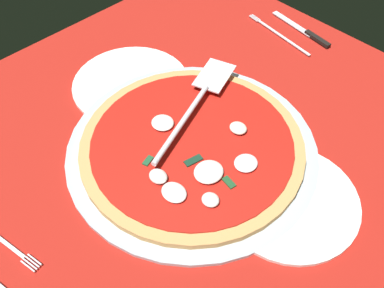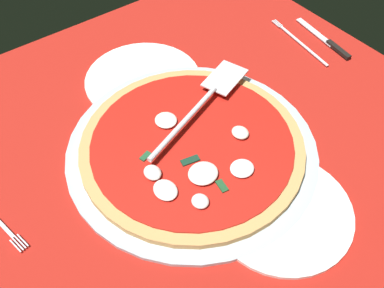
% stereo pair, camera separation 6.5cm
% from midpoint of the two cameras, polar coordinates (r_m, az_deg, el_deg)
% --- Properties ---
extents(ground_plane, '(1.01, 1.01, 0.01)m').
position_cam_midpoint_polar(ground_plane, '(0.79, 3.62, -1.86)').
color(ground_plane, '#A51C14').
extents(checker_pattern, '(1.01, 1.01, 0.00)m').
position_cam_midpoint_polar(checker_pattern, '(0.79, 3.63, -1.65)').
color(checker_pattern, white).
rests_on(checker_pattern, ground_plane).
extents(pizza_pan, '(0.46, 0.46, 0.01)m').
position_cam_midpoint_polar(pizza_pan, '(0.79, 2.34, -0.84)').
color(pizza_pan, '#ABBAC3').
rests_on(pizza_pan, ground_plane).
extents(dinner_plate_left, '(0.24, 0.24, 0.01)m').
position_cam_midpoint_polar(dinner_plate_left, '(0.93, -4.48, 8.37)').
color(dinner_plate_left, white).
rests_on(dinner_plate_left, ground_plane).
extents(dinner_plate_right, '(0.23, 0.23, 0.01)m').
position_cam_midpoint_polar(dinner_plate_right, '(0.74, 14.14, -8.63)').
color(dinner_plate_right, silver).
rests_on(dinner_plate_right, ground_plane).
extents(pizza, '(0.40, 0.40, 0.03)m').
position_cam_midpoint_polar(pizza, '(0.78, 2.40, -0.34)').
color(pizza, tan).
rests_on(pizza, pizza_pan).
extents(pizza_server, '(0.13, 0.30, 0.01)m').
position_cam_midpoint_polar(pizza_server, '(0.82, 3.58, 5.41)').
color(pizza_server, silver).
rests_on(pizza_server, pizza).
extents(place_setting_far, '(0.23, 0.15, 0.01)m').
position_cam_midpoint_polar(place_setting_far, '(1.07, 17.38, 12.48)').
color(place_setting_far, white).
rests_on(place_setting_far, ground_plane).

